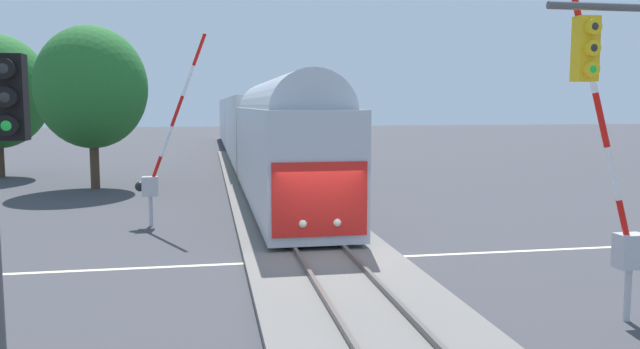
{
  "coord_description": "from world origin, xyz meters",
  "views": [
    {
      "loc": [
        -3.13,
        -17.03,
        4.38
      ],
      "look_at": [
        0.64,
        3.86,
        2.0
      ],
      "focal_mm": 35.15,
      "sensor_mm": 36.0,
      "label": 1
    }
  ],
  "objects_px": {
    "crossing_gate_far": "(156,167)",
    "oak_behind_train": "(92,87)",
    "commuter_train": "(249,126)",
    "traffic_signal_near_left": "(1,178)",
    "crossing_gate_near": "(625,219)"
  },
  "relations": [
    {
      "from": "crossing_gate_far",
      "to": "oak_behind_train",
      "type": "height_order",
      "value": "oak_behind_train"
    },
    {
      "from": "crossing_gate_far",
      "to": "traffic_signal_near_left",
      "type": "relative_size",
      "value": 1.31
    },
    {
      "from": "crossing_gate_near",
      "to": "traffic_signal_near_left",
      "type": "bearing_deg",
      "value": -163.12
    },
    {
      "from": "crossing_gate_near",
      "to": "oak_behind_train",
      "type": "distance_m",
      "value": 27.15
    },
    {
      "from": "commuter_train",
      "to": "oak_behind_train",
      "type": "xyz_separation_m",
      "value": [
        -8.94,
        -13.56,
        2.52
      ]
    },
    {
      "from": "crossing_gate_far",
      "to": "oak_behind_train",
      "type": "distance_m",
      "value": 12.13
    },
    {
      "from": "crossing_gate_far",
      "to": "traffic_signal_near_left",
      "type": "distance_m",
      "value": 15.31
    },
    {
      "from": "crossing_gate_near",
      "to": "crossing_gate_far",
      "type": "distance_m",
      "value": 15.64
    },
    {
      "from": "commuter_train",
      "to": "traffic_signal_near_left",
      "type": "height_order",
      "value": "commuter_train"
    },
    {
      "from": "crossing_gate_near",
      "to": "oak_behind_train",
      "type": "height_order",
      "value": "oak_behind_train"
    },
    {
      "from": "crossing_gate_far",
      "to": "crossing_gate_near",
      "type": "bearing_deg",
      "value": -50.34
    },
    {
      "from": "commuter_train",
      "to": "crossing_gate_far",
      "type": "xyz_separation_m",
      "value": [
        -4.95,
        -24.59,
        -0.58
      ]
    },
    {
      "from": "crossing_gate_near",
      "to": "oak_behind_train",
      "type": "relative_size",
      "value": 0.81
    },
    {
      "from": "crossing_gate_near",
      "to": "commuter_train",
      "type": "bearing_deg",
      "value": 97.81
    },
    {
      "from": "commuter_train",
      "to": "crossing_gate_near",
      "type": "xyz_separation_m",
      "value": [
        5.02,
        -36.63,
        -0.62
      ]
    }
  ]
}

